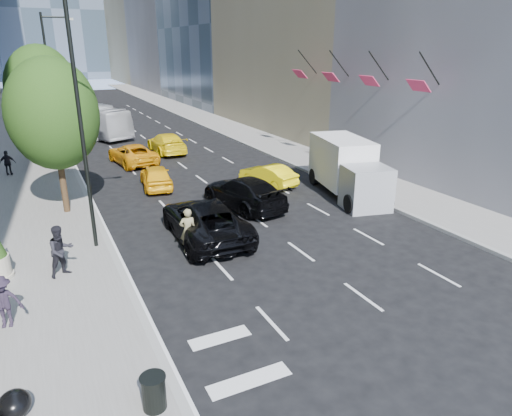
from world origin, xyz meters
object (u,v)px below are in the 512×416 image
box_truck (347,168)px  trash_can (154,393)px  black_sedan_mercedes (244,192)px  black_sedan_lincoln (205,220)px  skateboarder (188,233)px  city_bus (90,120)px

box_truck → trash_can: (-13.87, -11.35, -1.02)m
black_sedan_mercedes → box_truck: size_ratio=0.81×
black_sedan_lincoln → trash_can: bearing=65.7°
skateboarder → black_sedan_lincoln: (1.20, 1.27, -0.07)m
black_sedan_mercedes → trash_can: (-7.83, -12.05, -0.24)m
skateboarder → box_truck: (10.47, 3.55, 0.66)m
city_bus → skateboarder: bearing=-111.5°
black_sedan_lincoln → trash_can: (-4.60, -9.07, -0.28)m
black_sedan_lincoln → black_sedan_mercedes: 4.39m
black_sedan_lincoln → box_truck: bearing=-163.6°
city_bus → black_sedan_lincoln: bearing=-109.0°
skateboarder → box_truck: bearing=-152.7°
black_sedan_mercedes → trash_can: bearing=47.2°
black_sedan_lincoln → city_bus: size_ratio=0.57×
box_truck → black_sedan_mercedes: bearing=-173.5°
black_sedan_lincoln → trash_can: size_ratio=7.38×
city_bus → trash_can: size_ratio=12.91×
black_sedan_mercedes → city_bus: size_ratio=0.52×
black_sedan_mercedes → city_bus: (-4.43, 24.43, 0.67)m
skateboarder → black_sedan_mercedes: (4.43, 4.25, -0.11)m
black_sedan_mercedes → trash_can: 14.37m
skateboarder → black_sedan_mercedes: 6.14m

